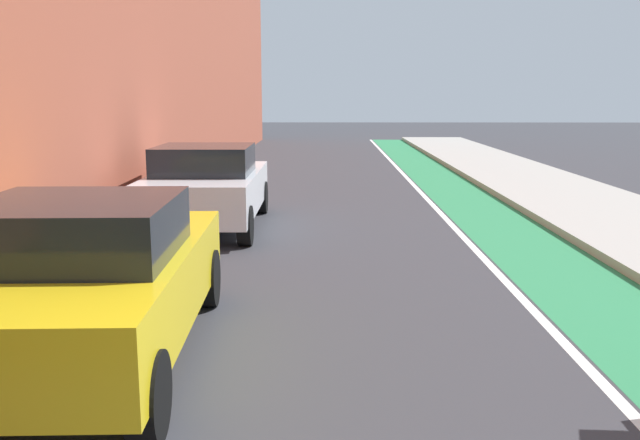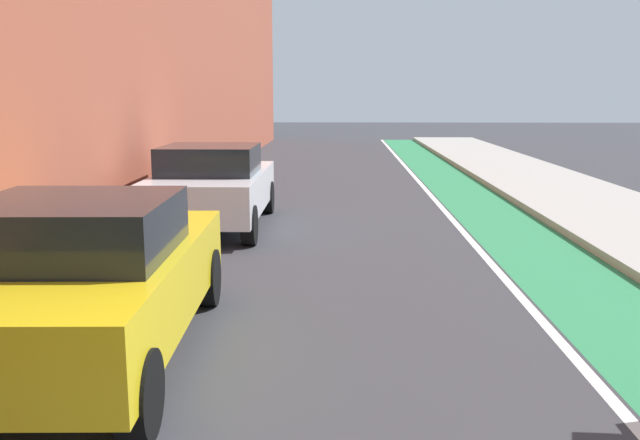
# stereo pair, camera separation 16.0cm
# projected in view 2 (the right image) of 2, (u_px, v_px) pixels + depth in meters

# --- Properties ---
(ground_plane) EXTENTS (93.87, 93.87, 0.00)m
(ground_plane) POSITION_uv_depth(u_px,v_px,m) (352.00, 212.00, 14.40)
(ground_plane) COLOR #38383D
(bike_lane_paint) EXTENTS (1.60, 42.67, 0.00)m
(bike_lane_paint) POSITION_uv_depth(u_px,v_px,m) (471.00, 198.00, 16.28)
(bike_lane_paint) COLOR #2D8451
(bike_lane_paint) RESTS_ON ground
(lane_divider_stripe) EXTENTS (0.12, 42.67, 0.00)m
(lane_divider_stripe) POSITION_uv_depth(u_px,v_px,m) (433.00, 198.00, 16.31)
(lane_divider_stripe) COLOR white
(lane_divider_stripe) RESTS_ON ground
(sidewalk_right) EXTENTS (3.20, 42.67, 0.14)m
(sidewalk_right) POSITION_uv_depth(u_px,v_px,m) (573.00, 196.00, 16.19)
(sidewalk_right) COLOR #A8A59E
(sidewalk_right) RESTS_ON ground
(parked_sedan_yellow_cab) EXTENTS (2.14, 4.33, 1.53)m
(parked_sedan_yellow_cab) POSITION_uv_depth(u_px,v_px,m) (83.00, 276.00, 6.27)
(parked_sedan_yellow_cab) COLOR yellow
(parked_sedan_yellow_cab) RESTS_ON ground
(parked_sedan_white) EXTENTS (1.98, 4.22, 1.53)m
(parked_sedan_white) POSITION_uv_depth(u_px,v_px,m) (212.00, 185.00, 12.55)
(parked_sedan_white) COLOR silver
(parked_sedan_white) RESTS_ON ground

